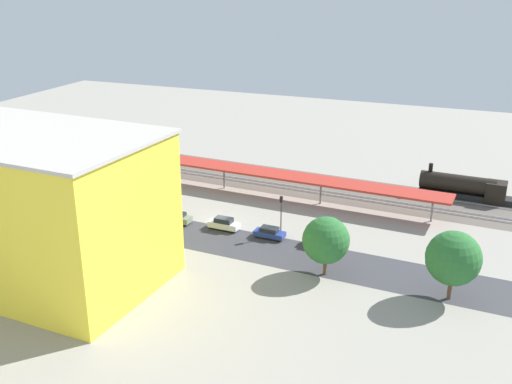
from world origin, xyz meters
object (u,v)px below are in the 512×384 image
parked_car_2 (224,224)px  parked_car_5 (93,205)px  street_tree_0 (10,189)px  box_truck_2 (87,212)px  parked_car_0 (319,241)px  platform_canopy_near (271,174)px  parked_car_1 (269,233)px  street_tree_1 (453,258)px  street_tree_2 (90,203)px  construction_building (21,206)px  traffic_light (281,210)px  box_truck_0 (26,203)px  street_tree_3 (28,190)px  parked_car_4 (135,210)px  box_truck_1 (30,202)px  locomotive (467,188)px  street_tree_4 (326,240)px  parked_car_3 (177,218)px

parked_car_2 → parked_car_5: bearing=1.4°
street_tree_0 → box_truck_2: bearing=-168.7°
parked_car_2 → parked_car_5: 22.80m
parked_car_0 → platform_canopy_near: bearing=-50.8°
parked_car_1 → street_tree_1: street_tree_1 is taller
street_tree_2 → box_truck_2: bearing=-46.2°
construction_building → street_tree_1: (-50.04, -12.85, -3.77)m
box_truck_2 → traffic_light: 29.70m
box_truck_2 → street_tree_0: size_ratio=1.26×
box_truck_0 → street_tree_3: 5.86m
parked_car_1 → parked_car_4: 22.64m
street_tree_1 → street_tree_3: street_tree_1 is taller
street_tree_2 → traffic_light: 27.19m
parked_car_5 → box_truck_0: box_truck_0 is taller
box_truck_1 → street_tree_1: 64.28m
parked_car_1 → parked_car_2: 7.36m
box_truck_2 → traffic_light: size_ratio=1.42×
parked_car_5 → locomotive: bearing=-153.5°
box_truck_0 → street_tree_3: bearing=141.3°
street_tree_3 → traffic_light: street_tree_3 is taller
street_tree_0 → street_tree_4: bearing=179.5°
platform_canopy_near → street_tree_0: bearing=35.0°
construction_building → box_truck_0: bearing=-44.4°
platform_canopy_near → box_truck_1: platform_canopy_near is taller
locomotive → parked_car_0: locomotive is taller
box_truck_0 → parked_car_4: bearing=-159.8°
box_truck_0 → locomotive: bearing=-152.7°
parked_car_2 → parked_car_1: bearing=177.2°
construction_building → street_tree_0: size_ratio=4.97×
construction_building → traffic_light: bearing=-135.9°
box_truck_2 → street_tree_0: bearing=11.3°
box_truck_0 → street_tree_1: 64.42m
parked_car_0 → street_tree_0: street_tree_0 is taller
box_truck_1 → box_truck_2: box_truck_2 is taller
parked_car_3 → box_truck_0: box_truck_0 is taller
box_truck_0 → street_tree_0: (0.97, 1.76, 2.84)m
platform_canopy_near → street_tree_2: street_tree_2 is taller
parked_car_1 → street_tree_3: street_tree_3 is taller
box_truck_1 → box_truck_2: size_ratio=0.96×
parked_car_2 → traffic_light: (-8.62, -0.91, 3.27)m
street_tree_0 → street_tree_3: (-4.49, 1.06, 0.90)m
parked_car_5 → platform_canopy_near: bearing=-145.6°
parked_car_0 → street_tree_3: size_ratio=0.52×
platform_canopy_near → street_tree_0: 41.30m
street_tree_1 → street_tree_0: bearing=-0.8°
parked_car_2 → traffic_light: traffic_light is taller
parked_car_2 → street_tree_1: 34.25m
box_truck_0 → street_tree_1: street_tree_1 is taller
box_truck_0 → box_truck_1: 0.71m
parked_car_4 → street_tree_2: bearing=81.6°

